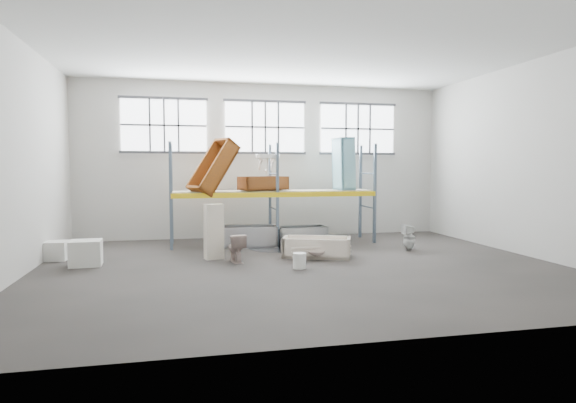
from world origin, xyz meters
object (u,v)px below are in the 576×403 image
object	(u,v)px
toilet_white	(409,237)
carton_near	(86,253)
cistern_tall	(214,232)
toilet_beige	(236,248)
bucket	(299,261)
bathtub_beige	(317,247)
rust_tub_flat	(263,183)
blue_tub_upright	(344,164)
steel_tub_right	(301,235)
steel_tub_left	(249,236)

from	to	relation	value
toilet_white	carton_near	size ratio (longest dim) A/B	1.04
cistern_tall	carton_near	bearing A→B (deg)	168.63
toilet_beige	bucket	distance (m)	1.72
bucket	bathtub_beige	bearing A→B (deg)	59.08
carton_near	cistern_tall	bearing A→B (deg)	3.94
toilet_beige	bucket	world-z (taller)	toilet_beige
rust_tub_flat	blue_tub_upright	xyz separation A→B (m)	(2.52, 0.03, 0.57)
cistern_tall	blue_tub_upright	distance (m)	4.97
steel_tub_right	bucket	distance (m)	3.45
bathtub_beige	carton_near	xyz separation A→B (m)	(-5.56, 0.08, 0.05)
rust_tub_flat	blue_tub_upright	size ratio (longest dim) A/B	0.88
toilet_beige	toilet_white	size ratio (longest dim) A/B	0.95
cistern_tall	steel_tub_left	xyz separation A→B (m)	(1.12, 1.78, -0.39)
toilet_white	cistern_tall	bearing A→B (deg)	-89.41
steel_tub_left	toilet_white	bearing A→B (deg)	-21.21
steel_tub_left	rust_tub_flat	world-z (taller)	rust_tub_flat
bucket	carton_near	size ratio (longest dim) A/B	0.50
bathtub_beige	steel_tub_left	size ratio (longest dim) A/B	1.06
rust_tub_flat	carton_near	world-z (taller)	rust_tub_flat
cistern_tall	steel_tub_left	bearing A→B (deg)	42.35
toilet_white	steel_tub_left	xyz separation A→B (m)	(-4.24, 1.65, -0.07)
bucket	rust_tub_flat	bearing A→B (deg)	93.12
steel_tub_left	blue_tub_upright	size ratio (longest dim) A/B	1.00
steel_tub_right	blue_tub_upright	size ratio (longest dim) A/B	0.91
carton_near	toilet_white	bearing A→B (deg)	2.31
blue_tub_upright	carton_near	bearing A→B (deg)	-161.66
toilet_beige	rust_tub_flat	xyz separation A→B (m)	(1.12, 2.62, 1.48)
cistern_tall	rust_tub_flat	distance (m)	2.89
steel_tub_left	bathtub_beige	bearing A→B (deg)	-54.66
steel_tub_left	bucket	bearing A→B (deg)	-78.39
blue_tub_upright	carton_near	xyz separation A→B (m)	(-7.11, -2.36, -2.10)
bathtub_beige	bucket	world-z (taller)	bathtub_beige
toilet_white	rust_tub_flat	world-z (taller)	rust_tub_flat
blue_tub_upright	bucket	distance (m)	4.92
bathtub_beige	cistern_tall	world-z (taller)	cistern_tall
toilet_beige	rust_tub_flat	bearing A→B (deg)	-120.94
steel_tub_right	bucket	world-z (taller)	steel_tub_right
blue_tub_upright	rust_tub_flat	bearing A→B (deg)	-179.29
rust_tub_flat	bucket	bearing A→B (deg)	-86.88
bathtub_beige	steel_tub_left	xyz separation A→B (m)	(-1.46, 2.07, 0.04)
cistern_tall	steel_tub_left	size ratio (longest dim) A/B	0.85
bucket	toilet_beige	bearing A→B (deg)	140.72
bathtub_beige	rust_tub_flat	size ratio (longest dim) A/B	1.21
blue_tub_upright	bucket	world-z (taller)	blue_tub_upright
steel_tub_left	bucket	distance (m)	3.43
steel_tub_right	carton_near	world-z (taller)	carton_near
cistern_tall	rust_tub_flat	xyz separation A→B (m)	(1.61, 2.12, 1.13)
toilet_beige	blue_tub_upright	distance (m)	4.95
bathtub_beige	toilet_beige	bearing A→B (deg)	-153.51
bathtub_beige	steel_tub_right	bearing A→B (deg)	107.77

